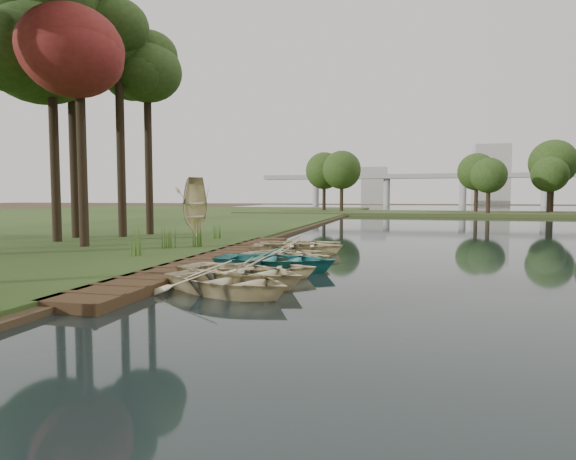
% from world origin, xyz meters
% --- Properties ---
extents(ground, '(300.00, 300.00, 0.00)m').
position_xyz_m(ground, '(0.00, 0.00, 0.00)').
color(ground, '#3D2F1D').
extents(boardwalk, '(1.60, 16.00, 0.30)m').
position_xyz_m(boardwalk, '(-1.60, 0.00, 0.15)').
color(boardwalk, '#3B2817').
rests_on(boardwalk, ground).
extents(peninsula, '(50.00, 14.00, 0.45)m').
position_xyz_m(peninsula, '(8.00, 50.00, 0.23)').
color(peninsula, '#37441E').
rests_on(peninsula, ground).
extents(far_trees, '(45.60, 5.60, 8.80)m').
position_xyz_m(far_trees, '(4.67, 50.00, 6.43)').
color(far_trees, black).
rests_on(far_trees, peninsula).
extents(bridge, '(95.90, 4.00, 8.60)m').
position_xyz_m(bridge, '(12.31, 120.00, 7.08)').
color(bridge, '#A5A5A0').
rests_on(bridge, ground).
extents(building_a, '(10.00, 8.00, 18.00)m').
position_xyz_m(building_a, '(30.00, 140.00, 9.00)').
color(building_a, '#A5A5A0').
rests_on(building_a, ground).
extents(building_b, '(8.00, 8.00, 12.00)m').
position_xyz_m(building_b, '(-5.00, 145.00, 6.00)').
color(building_b, '#A5A5A0').
rests_on(building_b, ground).
extents(rowboat_0, '(4.49, 3.94, 0.77)m').
position_xyz_m(rowboat_0, '(0.93, -5.17, 0.44)').
color(rowboat_0, beige).
rests_on(rowboat_0, water).
extents(rowboat_1, '(4.70, 4.00, 0.83)m').
position_xyz_m(rowboat_1, '(0.84, -3.94, 0.46)').
color(rowboat_1, beige).
rests_on(rowboat_1, water).
extents(rowboat_2, '(3.76, 2.98, 0.70)m').
position_xyz_m(rowboat_2, '(1.04, -2.75, 0.40)').
color(rowboat_2, beige).
rests_on(rowboat_2, water).
extents(rowboat_3, '(4.01, 2.88, 0.83)m').
position_xyz_m(rowboat_3, '(1.12, -1.33, 0.46)').
color(rowboat_3, teal).
rests_on(rowboat_3, water).
extents(rowboat_4, '(3.49, 2.59, 0.69)m').
position_xyz_m(rowboat_4, '(1.02, 0.19, 0.40)').
color(rowboat_4, beige).
rests_on(rowboat_4, water).
extents(rowboat_5, '(3.63, 3.18, 0.63)m').
position_xyz_m(rowboat_5, '(0.84, 1.51, 0.36)').
color(rowboat_5, beige).
rests_on(rowboat_5, water).
extents(rowboat_6, '(4.34, 3.50, 0.79)m').
position_xyz_m(rowboat_6, '(0.86, 3.12, 0.45)').
color(rowboat_6, beige).
rests_on(rowboat_6, water).
extents(rowboat_7, '(4.34, 3.73, 0.76)m').
position_xyz_m(rowboat_7, '(0.73, 4.46, 0.43)').
color(rowboat_7, beige).
rests_on(rowboat_7, water).
extents(stored_rowboat, '(3.91, 3.55, 0.66)m').
position_xyz_m(stored_rowboat, '(-5.71, 7.37, 0.63)').
color(stored_rowboat, beige).
rests_on(stored_rowboat, bank).
extents(tree_2, '(4.00, 4.00, 9.95)m').
position_xyz_m(tree_2, '(-8.42, 1.85, 8.45)').
color(tree_2, black).
rests_on(tree_2, bank).
extents(tree_3, '(5.44, 5.44, 11.85)m').
position_xyz_m(tree_3, '(-11.23, 3.57, 9.77)').
color(tree_3, black).
rests_on(tree_3, bank).
extents(tree_4, '(4.32, 4.32, 11.95)m').
position_xyz_m(tree_4, '(-9.69, 6.76, 10.27)').
color(tree_4, black).
rests_on(tree_4, bank).
extents(tree_5, '(5.03, 5.03, 14.18)m').
position_xyz_m(tree_5, '(-11.79, 5.71, 12.19)').
color(tree_5, black).
rests_on(tree_5, bank).
extents(tree_6, '(4.13, 4.13, 10.93)m').
position_xyz_m(tree_6, '(-9.15, 8.68, 9.35)').
color(tree_6, black).
rests_on(tree_6, bank).
extents(reeds_0, '(0.60, 0.60, 1.02)m').
position_xyz_m(reeds_0, '(-4.47, -0.57, 0.81)').
color(reeds_0, '#3F661E').
rests_on(reeds_0, bank).
extents(reeds_1, '(0.60, 0.60, 0.88)m').
position_xyz_m(reeds_1, '(-4.56, 2.12, 0.74)').
color(reeds_1, '#3F661E').
rests_on(reeds_1, bank).
extents(reeds_2, '(0.60, 0.60, 1.05)m').
position_xyz_m(reeds_2, '(-3.52, 2.93, 0.82)').
color(reeds_2, '#3F661E').
rests_on(reeds_2, bank).
extents(reeds_3, '(0.60, 0.60, 0.87)m').
position_xyz_m(reeds_3, '(-4.38, 6.96, 0.73)').
color(reeds_3, '#3F661E').
rests_on(reeds_3, bank).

